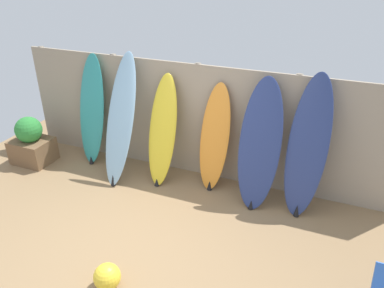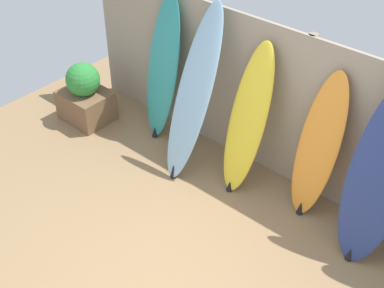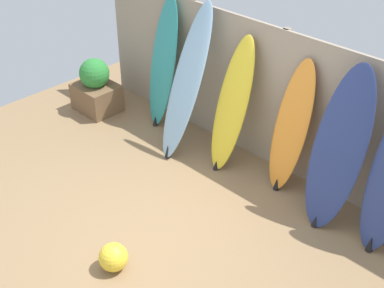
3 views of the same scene
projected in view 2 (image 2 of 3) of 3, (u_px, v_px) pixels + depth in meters
ground at (174, 284)px, 4.98m from camera, size 7.68×7.68×0.00m
fence_back at (300, 113)px, 5.64m from camera, size 6.08×0.11×1.80m
surfboard_teal_0 at (163, 69)px, 6.39m from camera, size 0.57×0.50×1.83m
surfboard_skyblue_1 at (194, 95)px, 5.83m from camera, size 0.46×0.85×1.94m
surfboard_yellow_2 at (248, 120)px, 5.68m from camera, size 0.45×0.63×1.66m
surfboard_orange_3 at (318, 148)px, 5.35m from camera, size 0.49×0.46×1.61m
surfboard_navy_4 at (379, 178)px, 4.83m from camera, size 0.59×0.60×1.80m
planter_box at (85, 96)px, 6.95m from camera, size 0.64×0.53×0.82m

